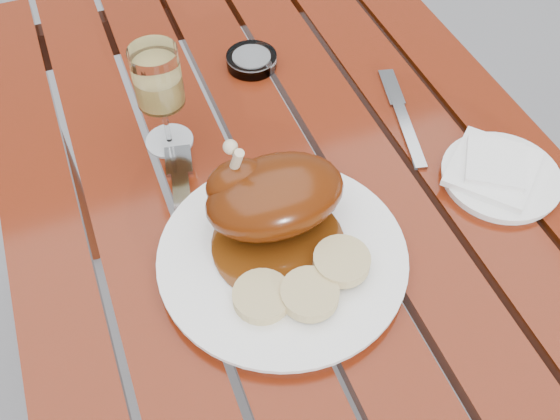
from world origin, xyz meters
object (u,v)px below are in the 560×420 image
object	(u,v)px
wine_glass	(161,100)
side_plate	(501,177)
ashtray	(252,60)
dinner_plate	(282,258)
table	(286,304)

from	to	relation	value
wine_glass	side_plate	size ratio (longest dim) A/B	0.99
side_plate	ashtray	distance (m)	0.45
dinner_plate	side_plate	bearing A→B (deg)	3.10
wine_glass	table	bearing A→B (deg)	-41.51
dinner_plate	ashtray	bearing A→B (deg)	75.95
table	dinner_plate	size ratio (longest dim) A/B	3.73
table	side_plate	world-z (taller)	side_plate
wine_glass	ashtray	bearing A→B (deg)	35.36
dinner_plate	side_plate	size ratio (longest dim) A/B	1.89
wine_glass	ashtray	size ratio (longest dim) A/B	1.98
wine_glass	side_plate	xyz separation A→B (m)	(0.42, -0.25, -0.08)
dinner_plate	ashtray	world-z (taller)	same
side_plate	ashtray	size ratio (longest dim) A/B	1.99
ashtray	wine_glass	bearing A→B (deg)	-144.64
table	side_plate	distance (m)	0.49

